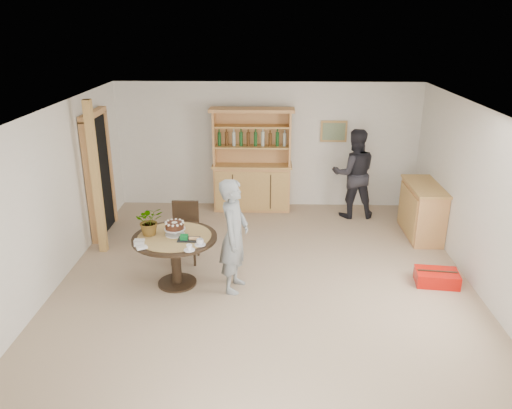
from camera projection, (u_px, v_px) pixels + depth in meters
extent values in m
plane|color=tan|center=(265.00, 289.00, 7.13)|extent=(7.00, 7.00, 0.00)
cube|color=white|center=(268.00, 145.00, 9.96)|extent=(6.00, 0.04, 2.50)
cube|color=white|center=(259.00, 390.00, 3.41)|extent=(6.00, 0.04, 2.50)
cube|color=white|center=(45.00, 206.00, 6.77)|extent=(0.04, 7.00, 2.50)
cube|color=white|center=(491.00, 210.00, 6.60)|extent=(0.04, 7.00, 2.50)
cube|color=white|center=(266.00, 115.00, 6.25)|extent=(6.00, 7.00, 0.04)
cube|color=tan|center=(334.00, 131.00, 9.79)|extent=(0.52, 0.03, 0.42)
cube|color=#59724C|center=(334.00, 132.00, 9.78)|extent=(0.44, 0.02, 0.34)
cube|color=black|center=(99.00, 176.00, 8.71)|extent=(0.10, 0.90, 2.10)
cube|color=tan|center=(90.00, 185.00, 8.24)|extent=(0.12, 0.10, 2.10)
cube|color=tan|center=(109.00, 168.00, 9.18)|extent=(0.12, 0.10, 2.10)
cube|color=tan|center=(93.00, 114.00, 8.33)|extent=(0.12, 1.10, 0.10)
cube|color=tan|center=(96.00, 179.00, 7.89)|extent=(0.12, 0.12, 2.50)
cube|color=tan|center=(252.00, 187.00, 10.01)|extent=(1.50, 0.50, 0.90)
cube|color=tan|center=(252.00, 165.00, 9.85)|extent=(1.56, 0.54, 0.04)
cube|color=tan|center=(252.00, 136.00, 9.75)|extent=(1.50, 0.04, 1.06)
cube|color=tan|center=(214.00, 138.00, 9.63)|extent=(0.04, 0.34, 1.06)
cube|color=tan|center=(290.00, 138.00, 9.59)|extent=(0.04, 0.34, 1.06)
cube|color=tan|center=(252.00, 147.00, 9.67)|extent=(1.44, 0.32, 0.03)
cube|color=tan|center=(252.00, 126.00, 9.52)|extent=(1.44, 0.32, 0.03)
cube|color=tan|center=(252.00, 110.00, 9.42)|extent=(1.62, 0.40, 0.06)
cylinder|color=#194C1E|center=(223.00, 139.00, 9.63)|extent=(0.07, 0.07, 0.28)
cylinder|color=#4C2D14|center=(231.00, 139.00, 9.62)|extent=(0.07, 0.07, 0.28)
cylinder|color=#B2BFB2|center=(239.00, 139.00, 9.62)|extent=(0.07, 0.07, 0.28)
cylinder|color=#194C1E|center=(248.00, 139.00, 9.61)|extent=(0.07, 0.07, 0.28)
cylinder|color=#4C2D14|center=(256.00, 139.00, 9.61)|extent=(0.07, 0.07, 0.28)
cylinder|color=#B2BFB2|center=(264.00, 139.00, 9.60)|extent=(0.07, 0.07, 0.28)
cylinder|color=#194C1E|center=(273.00, 139.00, 9.60)|extent=(0.07, 0.07, 0.28)
cylinder|color=#4C2D14|center=(281.00, 139.00, 9.60)|extent=(0.07, 0.07, 0.28)
cube|color=tan|center=(422.00, 211.00, 8.76)|extent=(0.50, 1.20, 0.90)
cube|color=tan|center=(425.00, 186.00, 8.60)|extent=(0.54, 1.26, 0.04)
cylinder|color=black|center=(175.00, 238.00, 7.03)|extent=(1.20, 1.20, 0.04)
cylinder|color=black|center=(176.00, 261.00, 7.16)|extent=(0.14, 0.14, 0.70)
cylinder|color=black|center=(177.00, 283.00, 7.28)|extent=(0.56, 0.56, 0.03)
cylinder|color=tan|center=(175.00, 236.00, 7.02)|extent=(1.04, 1.04, 0.01)
cube|color=black|center=(184.00, 234.00, 7.83)|extent=(0.43, 0.43, 0.04)
cube|color=black|center=(186.00, 215.00, 7.92)|extent=(0.42, 0.04, 0.46)
cube|color=black|center=(185.00, 202.00, 7.84)|extent=(0.42, 0.05, 0.05)
cube|color=black|center=(172.00, 252.00, 7.75)|extent=(0.04, 0.03, 0.44)
cube|color=black|center=(195.00, 253.00, 7.74)|extent=(0.04, 0.03, 0.44)
cube|color=black|center=(176.00, 243.00, 8.09)|extent=(0.04, 0.04, 0.44)
cube|color=black|center=(198.00, 243.00, 8.07)|extent=(0.04, 0.04, 0.44)
cylinder|color=white|center=(175.00, 234.00, 7.07)|extent=(0.28, 0.28, 0.01)
cylinder|color=white|center=(175.00, 232.00, 7.05)|extent=(0.05, 0.05, 0.08)
cylinder|color=white|center=(175.00, 229.00, 7.04)|extent=(0.30, 0.30, 0.01)
cylinder|color=#412212|center=(175.00, 226.00, 7.02)|extent=(0.26, 0.26, 0.09)
cylinder|color=white|center=(174.00, 222.00, 7.00)|extent=(0.08, 0.08, 0.01)
sphere|color=white|center=(183.00, 223.00, 7.00)|extent=(0.04, 0.04, 0.04)
sphere|color=white|center=(182.00, 221.00, 7.06)|extent=(0.04, 0.04, 0.04)
sphere|color=white|center=(180.00, 220.00, 7.10)|extent=(0.04, 0.04, 0.04)
sphere|color=white|center=(176.00, 219.00, 7.12)|extent=(0.04, 0.04, 0.04)
sphere|color=white|center=(172.00, 220.00, 7.10)|extent=(0.04, 0.04, 0.04)
sphere|color=white|center=(168.00, 221.00, 7.06)|extent=(0.04, 0.04, 0.04)
sphere|color=white|center=(166.00, 222.00, 7.01)|extent=(0.04, 0.04, 0.04)
sphere|color=white|center=(166.00, 224.00, 6.95)|extent=(0.04, 0.04, 0.04)
sphere|color=white|center=(169.00, 225.00, 6.91)|extent=(0.04, 0.04, 0.04)
sphere|color=white|center=(173.00, 226.00, 6.89)|extent=(0.04, 0.04, 0.04)
sphere|color=white|center=(177.00, 225.00, 6.90)|extent=(0.04, 0.04, 0.04)
sphere|color=white|center=(181.00, 224.00, 6.94)|extent=(0.04, 0.04, 0.04)
imported|color=#3F7233|center=(150.00, 221.00, 7.00)|extent=(0.47, 0.44, 0.42)
cube|color=black|center=(189.00, 239.00, 6.90)|extent=(0.30, 0.20, 0.01)
cube|color=#0C732D|center=(184.00, 237.00, 6.89)|extent=(0.10, 0.10, 0.06)
cube|color=#0C732D|center=(184.00, 235.00, 6.88)|extent=(0.11, 0.02, 0.01)
cylinder|color=white|center=(200.00, 245.00, 6.75)|extent=(0.15, 0.15, 0.01)
imported|color=white|center=(200.00, 242.00, 6.73)|extent=(0.10, 0.10, 0.08)
cylinder|color=white|center=(189.00, 250.00, 6.59)|extent=(0.15, 0.15, 0.01)
imported|color=white|center=(189.00, 247.00, 6.58)|extent=(0.08, 0.08, 0.07)
cube|color=white|center=(139.00, 241.00, 6.84)|extent=(0.14, 0.08, 0.03)
cube|color=white|center=(139.00, 244.00, 6.73)|extent=(0.16, 0.11, 0.03)
cube|color=white|center=(142.00, 248.00, 6.63)|extent=(0.16, 0.14, 0.03)
imported|color=gray|center=(234.00, 236.00, 6.88)|extent=(0.50, 0.66, 1.64)
imported|color=black|center=(354.00, 174.00, 9.48)|extent=(0.87, 0.70, 1.73)
cube|color=red|center=(437.00, 278.00, 7.25)|extent=(0.64, 0.46, 0.20)
cube|color=black|center=(438.00, 271.00, 7.21)|extent=(0.56, 0.10, 0.01)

